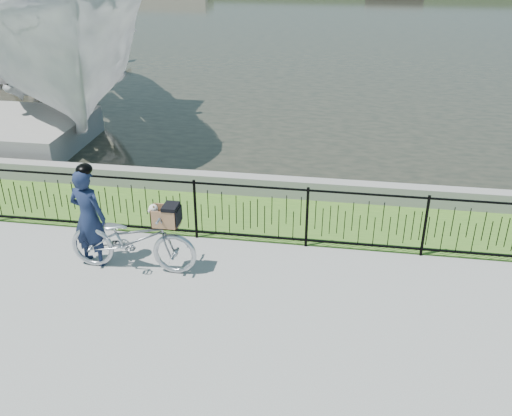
% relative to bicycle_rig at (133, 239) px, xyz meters
% --- Properties ---
extents(ground, '(120.00, 120.00, 0.00)m').
position_rel_bicycle_rig_xyz_m(ground, '(1.74, -0.43, -0.57)').
color(ground, gray).
rests_on(ground, ground).
extents(grass_strip, '(60.00, 2.00, 0.01)m').
position_rel_bicycle_rig_xyz_m(grass_strip, '(1.74, 2.17, -0.57)').
color(grass_strip, '#436D22').
rests_on(grass_strip, ground).
extents(water, '(120.00, 120.00, 0.00)m').
position_rel_bicycle_rig_xyz_m(water, '(1.74, 32.57, -0.57)').
color(water, '#29291F').
rests_on(water, ground).
extents(quay_wall, '(60.00, 0.30, 0.40)m').
position_rel_bicycle_rig_xyz_m(quay_wall, '(1.74, 3.17, -0.37)').
color(quay_wall, gray).
rests_on(quay_wall, ground).
extents(fence, '(14.00, 0.06, 1.15)m').
position_rel_bicycle_rig_xyz_m(fence, '(1.74, 1.17, 0.01)').
color(fence, black).
rests_on(fence, ground).
extents(bicycle_rig, '(2.13, 0.74, 1.26)m').
position_rel_bicycle_rig_xyz_m(bicycle_rig, '(0.00, 0.00, 0.00)').
color(bicycle_rig, '#AAAEB6').
rests_on(bicycle_rig, ground).
extents(cyclist, '(0.70, 0.53, 1.79)m').
position_rel_bicycle_rig_xyz_m(cyclist, '(-0.76, 0.08, 0.32)').
color(cyclist, '#151F3B').
rests_on(cyclist, ground).
extents(boat_near, '(9.34, 11.50, 6.04)m').
position_rel_bicycle_rig_xyz_m(boat_near, '(-4.76, 7.68, 1.64)').
color(boat_near, silver).
rests_on(boat_near, water).
extents(boat_far, '(9.11, 10.96, 1.96)m').
position_rel_bicycle_rig_xyz_m(boat_far, '(-9.56, 12.77, 0.41)').
color(boat_far, silver).
rests_on(boat_far, water).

